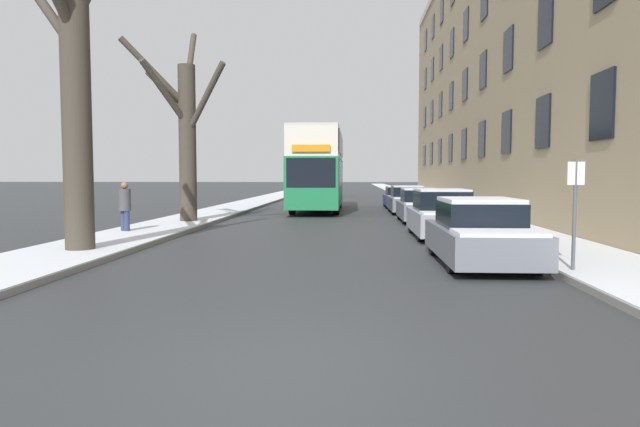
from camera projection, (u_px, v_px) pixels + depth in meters
The scene contains 15 objects.
ground_plane at pixel (273, 366), 5.89m from camera, with size 320.00×320.00×0.00m, color #303335.
sidewalk_left at pixel (286, 194), 59.02m from camera, with size 2.66×130.00×0.16m.
sidewalk_right at pixel (404, 194), 58.33m from camera, with size 2.66×130.00×0.16m.
terrace_facade_right at pixel (544, 60), 33.11m from camera, with size 9.10×47.95×17.30m.
bare_tree_left_0 at pixel (75, 97), 13.82m from camera, with size 2.56×3.35×8.63m.
bare_tree_left_1 at pixel (185, 131), 22.50m from camera, with size 4.18×3.78×7.92m.
double_decker_bus at pixel (318, 166), 31.66m from camera, with size 2.58×10.80×4.41m.
parked_car_0 at pixel (480, 234), 12.70m from camera, with size 1.88×4.40×1.46m.
parked_car_1 at pixel (442, 215), 18.15m from camera, with size 1.85×4.25×1.53m.
parked_car_2 at pixel (420, 206), 24.13m from camera, with size 1.70×4.08×1.42m.
parked_car_3 at pixel (407, 200), 29.72m from camera, with size 1.82×4.32×1.42m.
parked_car_4 at pixel (399, 198), 34.83m from camera, with size 1.80×4.29×1.30m.
oncoming_van at pixel (324, 183), 53.83m from camera, with size 1.92×5.80×2.27m.
pedestrian_left_sidewalk at pixel (125, 206), 18.55m from camera, with size 0.38×0.38×1.76m.
street_sign_post at pixel (575, 210), 10.86m from camera, with size 0.32×0.07×2.26m.
Camera 1 is at (0.81, -5.73, 1.97)m, focal length 32.00 mm.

